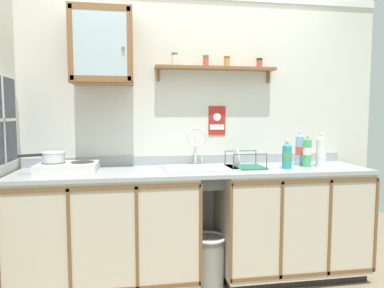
{
  "coord_description": "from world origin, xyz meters",
  "views": [
    {
      "loc": [
        -0.49,
        -2.4,
        1.38
      ],
      "look_at": [
        -0.02,
        0.48,
        1.13
      ],
      "focal_mm": 33.0,
      "sensor_mm": 36.0,
      "label": 1
    }
  ],
  "objects_px": {
    "bottle_detergent_teal_1": "(287,155)",
    "bottle_water_blue_3": "(299,149)",
    "sink": "(200,172)",
    "wall_cabinet": "(102,47)",
    "dish_rack": "(244,165)",
    "bottle_soda_green_0": "(307,151)",
    "saucepan": "(53,157)",
    "bottle_opaque_white_2": "(321,152)",
    "hot_plate_stove": "(68,168)",
    "warning_sign": "(217,121)",
    "trash_bin": "(209,259)"
  },
  "relations": [
    {
      "from": "bottle_detergent_teal_1",
      "to": "hot_plate_stove",
      "type": "bearing_deg",
      "value": 176.91
    },
    {
      "from": "saucepan",
      "to": "dish_rack",
      "type": "xyz_separation_m",
      "value": [
        1.5,
        -0.03,
        -0.1
      ]
    },
    {
      "from": "sink",
      "to": "warning_sign",
      "type": "relative_size",
      "value": 2.27
    },
    {
      "from": "dish_rack",
      "to": "wall_cabinet",
      "type": "distance_m",
      "value": 1.48
    },
    {
      "from": "dish_rack",
      "to": "bottle_soda_green_0",
      "type": "bearing_deg",
      "value": -3.1
    },
    {
      "from": "sink",
      "to": "wall_cabinet",
      "type": "distance_m",
      "value": 1.26
    },
    {
      "from": "bottle_soda_green_0",
      "to": "bottle_opaque_white_2",
      "type": "relative_size",
      "value": 0.96
    },
    {
      "from": "bottle_water_blue_3",
      "to": "trash_bin",
      "type": "distance_m",
      "value": 1.2
    },
    {
      "from": "hot_plate_stove",
      "to": "bottle_water_blue_3",
      "type": "distance_m",
      "value": 1.91
    },
    {
      "from": "bottle_detergent_teal_1",
      "to": "bottle_water_blue_3",
      "type": "xyz_separation_m",
      "value": [
        0.18,
        0.16,
        0.03
      ]
    },
    {
      "from": "warning_sign",
      "to": "bottle_detergent_teal_1",
      "type": "bearing_deg",
      "value": -37.06
    },
    {
      "from": "saucepan",
      "to": "warning_sign",
      "type": "height_order",
      "value": "warning_sign"
    },
    {
      "from": "sink",
      "to": "bottle_detergent_teal_1",
      "type": "distance_m",
      "value": 0.72
    },
    {
      "from": "saucepan",
      "to": "bottle_detergent_teal_1",
      "type": "height_order",
      "value": "bottle_detergent_teal_1"
    },
    {
      "from": "sink",
      "to": "wall_cabinet",
      "type": "height_order",
      "value": "wall_cabinet"
    },
    {
      "from": "bottle_detergent_teal_1",
      "to": "bottle_opaque_white_2",
      "type": "bearing_deg",
      "value": 9.7
    },
    {
      "from": "sink",
      "to": "dish_rack",
      "type": "distance_m",
      "value": 0.37
    },
    {
      "from": "saucepan",
      "to": "dish_rack",
      "type": "height_order",
      "value": "dish_rack"
    },
    {
      "from": "bottle_opaque_white_2",
      "to": "wall_cabinet",
      "type": "xyz_separation_m",
      "value": [
        -1.79,
        0.17,
        0.84
      ]
    },
    {
      "from": "hot_plate_stove",
      "to": "bottle_opaque_white_2",
      "type": "distance_m",
      "value": 2.05
    },
    {
      "from": "sink",
      "to": "bottle_water_blue_3",
      "type": "relative_size",
      "value": 1.94
    },
    {
      "from": "warning_sign",
      "to": "trash_bin",
      "type": "xyz_separation_m",
      "value": [
        -0.14,
        -0.36,
        -1.11
      ]
    },
    {
      "from": "bottle_detergent_teal_1",
      "to": "wall_cabinet",
      "type": "xyz_separation_m",
      "value": [
        -1.46,
        0.22,
        0.86
      ]
    },
    {
      "from": "dish_rack",
      "to": "bottle_detergent_teal_1",
      "type": "bearing_deg",
      "value": -15.12
    },
    {
      "from": "dish_rack",
      "to": "trash_bin",
      "type": "bearing_deg",
      "value": -166.08
    },
    {
      "from": "hot_plate_stove",
      "to": "bottle_soda_green_0",
      "type": "bearing_deg",
      "value": -0.96
    },
    {
      "from": "bottle_opaque_white_2",
      "to": "warning_sign",
      "type": "xyz_separation_m",
      "value": [
        -0.82,
        0.32,
        0.25
      ]
    },
    {
      "from": "sink",
      "to": "warning_sign",
      "type": "distance_m",
      "value": 0.52
    },
    {
      "from": "dish_rack",
      "to": "wall_cabinet",
      "type": "height_order",
      "value": "wall_cabinet"
    },
    {
      "from": "trash_bin",
      "to": "sink",
      "type": "bearing_deg",
      "value": 119.8
    },
    {
      "from": "bottle_detergent_teal_1",
      "to": "warning_sign",
      "type": "relative_size",
      "value": 0.93
    },
    {
      "from": "bottle_soda_green_0",
      "to": "dish_rack",
      "type": "relative_size",
      "value": 0.93
    },
    {
      "from": "bottle_soda_green_0",
      "to": "bottle_water_blue_3",
      "type": "height_order",
      "value": "bottle_water_blue_3"
    },
    {
      "from": "sink",
      "to": "bottle_soda_green_0",
      "type": "distance_m",
      "value": 0.92
    },
    {
      "from": "hot_plate_stove",
      "to": "dish_rack",
      "type": "xyz_separation_m",
      "value": [
        1.39,
        -0.0,
        -0.01
      ]
    },
    {
      "from": "warning_sign",
      "to": "bottle_soda_green_0",
      "type": "bearing_deg",
      "value": -24.05
    },
    {
      "from": "sink",
      "to": "bottle_detergent_teal_1",
      "type": "relative_size",
      "value": 2.43
    },
    {
      "from": "saucepan",
      "to": "bottle_water_blue_3",
      "type": "distance_m",
      "value": 2.02
    },
    {
      "from": "bottle_opaque_white_2",
      "to": "wall_cabinet",
      "type": "distance_m",
      "value": 1.98
    },
    {
      "from": "bottle_soda_green_0",
      "to": "bottle_detergent_teal_1",
      "type": "height_order",
      "value": "bottle_soda_green_0"
    },
    {
      "from": "trash_bin",
      "to": "bottle_water_blue_3",
      "type": "bearing_deg",
      "value": 10.02
    },
    {
      "from": "wall_cabinet",
      "to": "bottle_detergent_teal_1",
      "type": "bearing_deg",
      "value": -8.73
    },
    {
      "from": "bottle_soda_green_0",
      "to": "dish_rack",
      "type": "bearing_deg",
      "value": 176.9
    },
    {
      "from": "hot_plate_stove",
      "to": "bottle_water_blue_3",
      "type": "height_order",
      "value": "bottle_water_blue_3"
    },
    {
      "from": "sink",
      "to": "trash_bin",
      "type": "xyz_separation_m",
      "value": [
        0.06,
        -0.11,
        -0.69
      ]
    },
    {
      "from": "wall_cabinet",
      "to": "trash_bin",
      "type": "xyz_separation_m",
      "value": [
        0.82,
        -0.21,
        -1.69
      ]
    },
    {
      "from": "sink",
      "to": "bottle_soda_green_0",
      "type": "bearing_deg",
      "value": -3.91
    },
    {
      "from": "hot_plate_stove",
      "to": "trash_bin",
      "type": "bearing_deg",
      "value": -4.11
    },
    {
      "from": "dish_rack",
      "to": "sink",
      "type": "bearing_deg",
      "value": 174.9
    },
    {
      "from": "warning_sign",
      "to": "trash_bin",
      "type": "distance_m",
      "value": 1.17
    }
  ]
}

